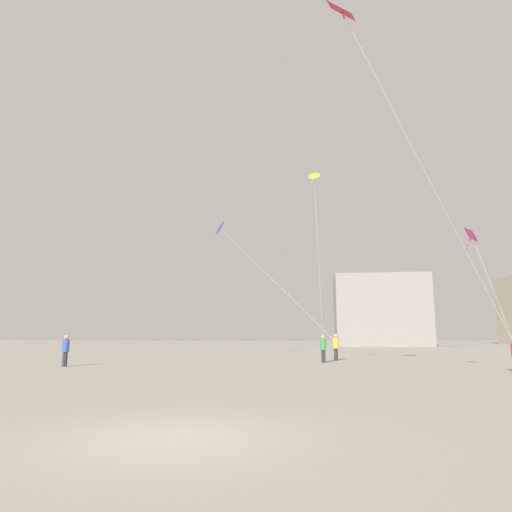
{
  "coord_description": "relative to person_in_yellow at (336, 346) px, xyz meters",
  "views": [
    {
      "loc": [
        2.02,
        -8.21,
        1.74
      ],
      "look_at": [
        0.0,
        19.29,
        6.48
      ],
      "focal_mm": 32.49,
      "sensor_mm": 36.0,
      "label": 1
    }
  ],
  "objects": [
    {
      "name": "kite_violet_diamond",
      "position": [
        -9.05,
        4.63,
        9.77
      ],
      "size": [
        9.63,
        5.39,
        10.16
      ],
      "color": "purple"
    },
    {
      "name": "building_left_hall",
      "position": [
        11.81,
        45.62,
        4.75
      ],
      "size": [
        15.41,
        12.36,
        11.53
      ],
      "color": "gray",
      "rests_on": "ground_plane"
    },
    {
      "name": "person_in_yellow",
      "position": [
        0.0,
        0.0,
        0.0
      ],
      "size": [
        0.4,
        0.4,
        1.85
      ],
      "rotation": [
        0.0,
        0.0,
        6.11
      ],
      "color": "#2D2D33",
      "rests_on": "ground_plane"
    },
    {
      "name": "person_in_green",
      "position": [
        -1.06,
        -2.58,
        -0.05
      ],
      "size": [
        0.38,
        0.38,
        1.76
      ],
      "rotation": [
        0.0,
        0.0,
        5.97
      ],
      "color": "#2D2D33",
      "rests_on": "ground_plane"
    },
    {
      "name": "person_in_blue",
      "position": [
        -15.96,
        -7.5,
        -0.04
      ],
      "size": [
        0.39,
        0.39,
        1.77
      ],
      "rotation": [
        0.0,
        0.0,
        2.9
      ],
      "color": "#2D2D33",
      "rests_on": "ground_plane"
    },
    {
      "name": "kite_crimson_delta",
      "position": [
        -0.63,
        -15.69,
        13.87
      ],
      "size": [
        9.15,
        6.51,
        14.27
      ],
      "color": "red"
    },
    {
      "name": "ground_plane",
      "position": [
        -5.19,
        -25.27,
        -1.01
      ],
      "size": [
        300.0,
        300.0,
        0.0
      ],
      "primitive_type": "plane",
      "color": "#9E9689"
    },
    {
      "name": "kite_lime_diamond",
      "position": [
        -1.62,
        -6.51,
        9.98
      ],
      "size": [
        0.97,
        4.46,
        10.29
      ],
      "color": "#8CD12D"
    },
    {
      "name": "kite_magenta_delta",
      "position": [
        5.46,
        -11.42,
        5.33
      ],
      "size": [
        2.46,
        1.95,
        5.44
      ],
      "color": "#D12899"
    }
  ]
}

